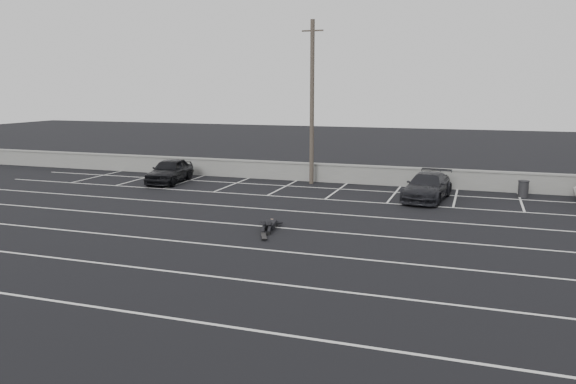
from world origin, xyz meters
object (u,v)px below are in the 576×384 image
(car_left, at_px, (170,171))
(person, at_px, (270,222))
(car_right, at_px, (427,187))
(trash_bin, at_px, (523,189))
(skateboard, at_px, (264,237))
(utility_pole, at_px, (312,102))

(car_left, relative_size, person, 1.67)
(car_left, relative_size, car_right, 0.92)
(trash_bin, bearing_deg, skateboard, -129.30)
(utility_pole, bearing_deg, person, -82.45)
(car_left, height_order, utility_pole, utility_pole)
(car_right, relative_size, trash_bin, 5.39)
(utility_pole, bearing_deg, trash_bin, -2.30)
(car_left, xyz_separation_m, skateboard, (9.46, -9.55, -0.63))
(trash_bin, bearing_deg, car_right, -153.54)
(car_right, relative_size, skateboard, 6.43)
(car_right, height_order, utility_pole, utility_pole)
(car_left, relative_size, trash_bin, 4.93)
(skateboard, bearing_deg, utility_pole, 73.50)
(person, bearing_deg, utility_pole, 85.52)
(trash_bin, distance_m, person, 13.81)
(person, relative_size, skateboard, 3.52)
(car_left, bearing_deg, trash_bin, -1.78)
(car_left, xyz_separation_m, utility_pole, (7.74, 2.31, 3.85))
(utility_pole, xyz_separation_m, trash_bin, (11.07, -0.45, -4.12))
(utility_pole, distance_m, trash_bin, 11.82)
(car_right, bearing_deg, utility_pole, 165.39)
(utility_pole, bearing_deg, car_right, -21.92)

